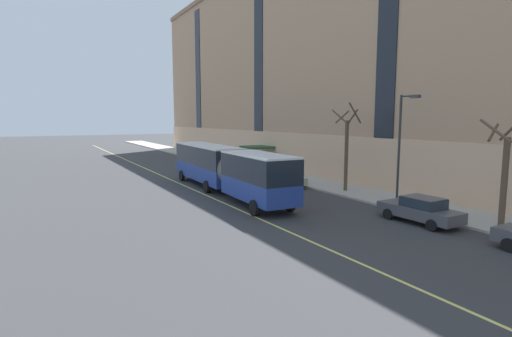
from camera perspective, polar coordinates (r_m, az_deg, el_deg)
ground_plane at (r=27.72m, az=1.38°, el=-5.35°), size 260.00×260.00×0.00m
sidewalk at (r=35.25m, az=11.47°, el=-2.66°), size 4.43×160.00×0.15m
apartment_facade at (r=39.28m, az=24.49°, el=16.43°), size 15.20×110.00×25.53m
city_bus at (r=32.19m, az=-4.51°, el=0.22°), size 3.56×19.09×3.67m
parked_car_darkgray_0 at (r=24.96m, az=22.40°, el=-5.47°), size 2.02×4.83×1.56m
parked_car_white_2 at (r=50.49m, az=-6.68°, el=1.19°), size 2.01×4.43×1.56m
parked_car_champagne_3 at (r=35.48m, az=4.07°, el=-1.31°), size 2.08×4.66×1.56m
street_tree_near_corner at (r=25.32m, az=32.02°, el=-0.11°), size 2.08×2.08×6.22m
street_tree_mid_block at (r=33.12m, az=12.80°, el=2.93°), size 1.87×1.77×7.11m
street_lamp at (r=27.86m, az=20.15°, el=3.89°), size 0.36×1.48×7.38m
lane_centerline at (r=29.37m, az=-5.24°, el=-4.66°), size 0.16×140.00×0.01m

